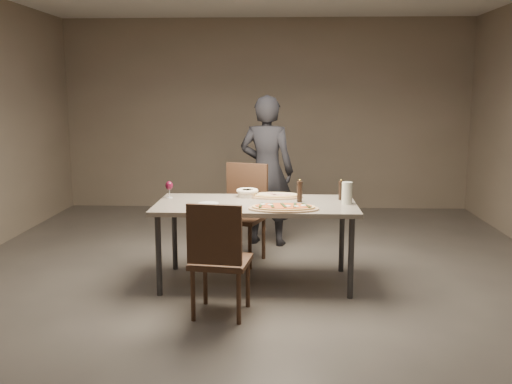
{
  "coord_description": "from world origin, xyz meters",
  "views": [
    {
      "loc": [
        0.22,
        -5.04,
        1.74
      ],
      "look_at": [
        0.0,
        0.0,
        0.85
      ],
      "focal_mm": 40.0,
      "sensor_mm": 36.0,
      "label": 1
    }
  ],
  "objects_px": {
    "chair_far": "(243,207)",
    "diner": "(267,171)",
    "dining_table": "(256,209)",
    "pepper_mill_left": "(300,191)",
    "carafe": "(347,193)",
    "zucchini_pizza": "(284,208)",
    "chair_near": "(218,254)",
    "ham_pizza": "(276,196)",
    "bread_basket": "(247,192)"
  },
  "relations": [
    {
      "from": "bread_basket",
      "to": "diner",
      "type": "relative_size",
      "value": 0.12
    },
    {
      "from": "diner",
      "to": "bread_basket",
      "type": "bearing_deg",
      "value": 95.56
    },
    {
      "from": "pepper_mill_left",
      "to": "chair_far",
      "type": "distance_m",
      "value": 0.92
    },
    {
      "from": "zucchini_pizza",
      "to": "pepper_mill_left",
      "type": "distance_m",
      "value": 0.38
    },
    {
      "from": "dining_table",
      "to": "diner",
      "type": "distance_m",
      "value": 1.39
    },
    {
      "from": "pepper_mill_left",
      "to": "chair_far",
      "type": "xyz_separation_m",
      "value": [
        -0.56,
        0.67,
        -0.29
      ]
    },
    {
      "from": "zucchini_pizza",
      "to": "pepper_mill_left",
      "type": "relative_size",
      "value": 2.86
    },
    {
      "from": "zucchini_pizza",
      "to": "diner",
      "type": "bearing_deg",
      "value": 81.38
    },
    {
      "from": "chair_near",
      "to": "diner",
      "type": "distance_m",
      "value": 2.27
    },
    {
      "from": "ham_pizza",
      "to": "chair_near",
      "type": "distance_m",
      "value": 1.23
    },
    {
      "from": "pepper_mill_left",
      "to": "zucchini_pizza",
      "type": "bearing_deg",
      "value": -113.22
    },
    {
      "from": "bread_basket",
      "to": "chair_near",
      "type": "xyz_separation_m",
      "value": [
        -0.16,
        -1.15,
        -0.28
      ]
    },
    {
      "from": "ham_pizza",
      "to": "diner",
      "type": "relative_size",
      "value": 0.3
    },
    {
      "from": "chair_far",
      "to": "diner",
      "type": "distance_m",
      "value": 0.74
    },
    {
      "from": "dining_table",
      "to": "carafe",
      "type": "relative_size",
      "value": 9.16
    },
    {
      "from": "dining_table",
      "to": "pepper_mill_left",
      "type": "height_order",
      "value": "pepper_mill_left"
    },
    {
      "from": "ham_pizza",
      "to": "carafe",
      "type": "relative_size",
      "value": 2.57
    },
    {
      "from": "carafe",
      "to": "dining_table",
      "type": "bearing_deg",
      "value": 179.88
    },
    {
      "from": "dining_table",
      "to": "bread_basket",
      "type": "height_order",
      "value": "bread_basket"
    },
    {
      "from": "diner",
      "to": "dining_table",
      "type": "bearing_deg",
      "value": 101.37
    },
    {
      "from": "dining_table",
      "to": "bread_basket",
      "type": "xyz_separation_m",
      "value": [
        -0.1,
        0.3,
        0.1
      ]
    },
    {
      "from": "zucchini_pizza",
      "to": "pepper_mill_left",
      "type": "bearing_deg",
      "value": 51.75
    },
    {
      "from": "pepper_mill_left",
      "to": "chair_near",
      "type": "height_order",
      "value": "pepper_mill_left"
    },
    {
      "from": "ham_pizza",
      "to": "zucchini_pizza",
      "type": "bearing_deg",
      "value": -61.92
    },
    {
      "from": "carafe",
      "to": "diner",
      "type": "distance_m",
      "value": 1.57
    },
    {
      "from": "zucchini_pizza",
      "to": "carafe",
      "type": "xyz_separation_m",
      "value": [
        0.57,
        0.28,
        0.08
      ]
    },
    {
      "from": "ham_pizza",
      "to": "pepper_mill_left",
      "type": "bearing_deg",
      "value": -24.44
    },
    {
      "from": "carafe",
      "to": "chair_near",
      "type": "distance_m",
      "value": 1.4
    },
    {
      "from": "dining_table",
      "to": "carafe",
      "type": "bearing_deg",
      "value": -0.12
    },
    {
      "from": "bread_basket",
      "to": "ham_pizza",
      "type": "bearing_deg",
      "value": -5.11
    },
    {
      "from": "dining_table",
      "to": "bread_basket",
      "type": "distance_m",
      "value": 0.34
    },
    {
      "from": "zucchini_pizza",
      "to": "chair_far",
      "type": "distance_m",
      "value": 1.11
    },
    {
      "from": "ham_pizza",
      "to": "bread_basket",
      "type": "relative_size",
      "value": 2.41
    },
    {
      "from": "pepper_mill_left",
      "to": "chair_far",
      "type": "relative_size",
      "value": 0.21
    },
    {
      "from": "pepper_mill_left",
      "to": "diner",
      "type": "bearing_deg",
      "value": 104.17
    },
    {
      "from": "dining_table",
      "to": "bread_basket",
      "type": "bearing_deg",
      "value": 107.56
    },
    {
      "from": "zucchini_pizza",
      "to": "bread_basket",
      "type": "distance_m",
      "value": 0.68
    },
    {
      "from": "chair_far",
      "to": "diner",
      "type": "relative_size",
      "value": 0.59
    },
    {
      "from": "ham_pizza",
      "to": "chair_far",
      "type": "bearing_deg",
      "value": 148.87
    },
    {
      "from": "ham_pizza",
      "to": "bread_basket",
      "type": "bearing_deg",
      "value": -163.93
    },
    {
      "from": "zucchini_pizza",
      "to": "carafe",
      "type": "height_order",
      "value": "carafe"
    },
    {
      "from": "zucchini_pizza",
      "to": "chair_near",
      "type": "xyz_separation_m",
      "value": [
        -0.5,
        -0.57,
        -0.25
      ]
    },
    {
      "from": "pepper_mill_left",
      "to": "diner",
      "type": "relative_size",
      "value": 0.12
    },
    {
      "from": "chair_near",
      "to": "chair_far",
      "type": "distance_m",
      "value": 1.58
    },
    {
      "from": "diner",
      "to": "carafe",
      "type": "bearing_deg",
      "value": 132.57
    },
    {
      "from": "dining_table",
      "to": "pepper_mill_left",
      "type": "relative_size",
      "value": 8.53
    },
    {
      "from": "ham_pizza",
      "to": "bread_basket",
      "type": "distance_m",
      "value": 0.28
    },
    {
      "from": "dining_table",
      "to": "zucchini_pizza",
      "type": "bearing_deg",
      "value": -48.55
    },
    {
      "from": "carafe",
      "to": "diner",
      "type": "xyz_separation_m",
      "value": [
        -0.75,
        1.38,
        0.0
      ]
    },
    {
      "from": "bread_basket",
      "to": "pepper_mill_left",
      "type": "relative_size",
      "value": 0.99
    }
  ]
}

